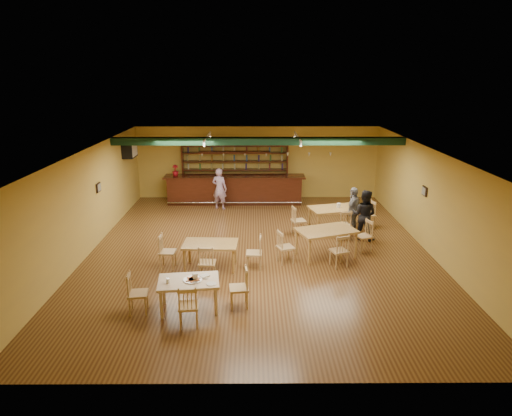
{
  "coord_description": "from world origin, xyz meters",
  "views": [
    {
      "loc": [
        -0.17,
        -12.48,
        5.11
      ],
      "look_at": [
        -0.09,
        0.6,
        1.15
      ],
      "focal_mm": 31.48,
      "sensor_mm": 36.0,
      "label": 1
    }
  ],
  "objects_px": {
    "dining_table_b": "(334,219)",
    "near_table": "(189,295)",
    "bar_counter": "(235,189)",
    "patron_bar": "(220,189)",
    "patron_right_a": "(364,215)",
    "dining_table_d": "(326,243)",
    "dining_table_c": "(211,256)"
  },
  "relations": [
    {
      "from": "bar_counter",
      "to": "near_table",
      "type": "distance_m",
      "value": 8.64
    },
    {
      "from": "near_table",
      "to": "patron_bar",
      "type": "bearing_deg",
      "value": 82.53
    },
    {
      "from": "dining_table_c",
      "to": "dining_table_b",
      "type": "bearing_deg",
      "value": 40.22
    },
    {
      "from": "dining_table_b",
      "to": "patron_right_a",
      "type": "bearing_deg",
      "value": -59.1
    },
    {
      "from": "patron_bar",
      "to": "dining_table_b",
      "type": "bearing_deg",
      "value": 166.89
    },
    {
      "from": "near_table",
      "to": "patron_right_a",
      "type": "distance_m",
      "value": 6.64
    },
    {
      "from": "bar_counter",
      "to": "patron_bar",
      "type": "relative_size",
      "value": 3.5
    },
    {
      "from": "dining_table_b",
      "to": "patron_bar",
      "type": "relative_size",
      "value": 0.99
    },
    {
      "from": "bar_counter",
      "to": "patron_right_a",
      "type": "distance_m",
      "value": 5.97
    },
    {
      "from": "dining_table_c",
      "to": "patron_right_a",
      "type": "relative_size",
      "value": 0.9
    },
    {
      "from": "dining_table_c",
      "to": "near_table",
      "type": "bearing_deg",
      "value": -94.86
    },
    {
      "from": "patron_bar",
      "to": "patron_right_a",
      "type": "distance_m",
      "value": 5.87
    },
    {
      "from": "dining_table_d",
      "to": "patron_right_a",
      "type": "relative_size",
      "value": 1.01
    },
    {
      "from": "patron_bar",
      "to": "patron_right_a",
      "type": "bearing_deg",
      "value": 164.52
    },
    {
      "from": "dining_table_c",
      "to": "dining_table_d",
      "type": "bearing_deg",
      "value": 16.16
    },
    {
      "from": "dining_table_b",
      "to": "near_table",
      "type": "xyz_separation_m",
      "value": [
        -4.13,
        -5.22,
        -0.04
      ]
    },
    {
      "from": "bar_counter",
      "to": "dining_table_d",
      "type": "height_order",
      "value": "bar_counter"
    },
    {
      "from": "dining_table_c",
      "to": "dining_table_d",
      "type": "height_order",
      "value": "dining_table_d"
    },
    {
      "from": "dining_table_b",
      "to": "patron_right_a",
      "type": "xyz_separation_m",
      "value": [
        0.8,
        -0.8,
        0.41
      ]
    },
    {
      "from": "dining_table_c",
      "to": "dining_table_d",
      "type": "xyz_separation_m",
      "value": [
        3.24,
        0.8,
        0.05
      ]
    },
    {
      "from": "bar_counter",
      "to": "dining_table_d",
      "type": "xyz_separation_m",
      "value": [
        2.84,
        -5.59,
        -0.16
      ]
    },
    {
      "from": "bar_counter",
      "to": "dining_table_b",
      "type": "height_order",
      "value": "bar_counter"
    },
    {
      "from": "dining_table_d",
      "to": "near_table",
      "type": "height_order",
      "value": "dining_table_d"
    },
    {
      "from": "dining_table_b",
      "to": "near_table",
      "type": "bearing_deg",
      "value": -142.48
    },
    {
      "from": "bar_counter",
      "to": "dining_table_b",
      "type": "relative_size",
      "value": 3.53
    },
    {
      "from": "dining_table_c",
      "to": "dining_table_d",
      "type": "distance_m",
      "value": 3.34
    },
    {
      "from": "dining_table_d",
      "to": "patron_bar",
      "type": "bearing_deg",
      "value": 105.56
    },
    {
      "from": "bar_counter",
      "to": "patron_right_a",
      "type": "height_order",
      "value": "patron_right_a"
    },
    {
      "from": "dining_table_b",
      "to": "dining_table_d",
      "type": "height_order",
      "value": "dining_table_d"
    },
    {
      "from": "dining_table_c",
      "to": "patron_bar",
      "type": "xyz_separation_m",
      "value": [
        -0.15,
        5.57,
        0.45
      ]
    },
    {
      "from": "bar_counter",
      "to": "dining_table_c",
      "type": "distance_m",
      "value": 6.41
    },
    {
      "from": "dining_table_c",
      "to": "patron_right_a",
      "type": "xyz_separation_m",
      "value": [
        4.65,
        2.2,
        0.45
      ]
    }
  ]
}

